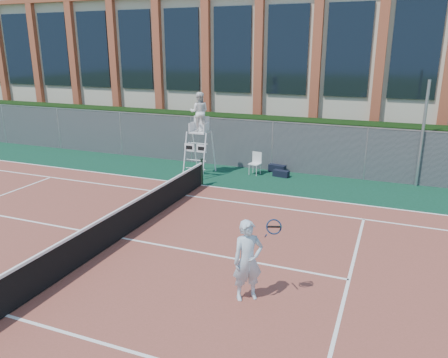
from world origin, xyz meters
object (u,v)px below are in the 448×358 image
at_px(umpire_chair, 199,114).
at_px(tennis_player, 248,260).
at_px(steel_pole, 422,135).
at_px(plastic_chair, 256,161).

distance_m(umpire_chair, tennis_player, 10.24).
distance_m(steel_pole, plastic_chair, 6.73).
relative_size(plastic_chair, tennis_player, 0.53).
bearing_deg(plastic_chair, tennis_player, -73.23).
bearing_deg(umpire_chair, tennis_player, -59.31).
bearing_deg(tennis_player, umpire_chair, 120.69).
xyz_separation_m(steel_pole, tennis_player, (-3.62, -10.34, -1.14)).
bearing_deg(plastic_chair, steel_pole, 6.53).
distance_m(plastic_chair, tennis_player, 10.03).
height_order(umpire_chair, plastic_chair, umpire_chair).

